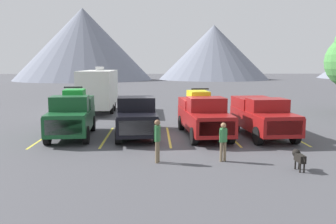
# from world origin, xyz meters

# --- Properties ---
(ground_plane) EXTENTS (240.00, 240.00, 0.00)m
(ground_plane) POSITION_xyz_m (0.00, 0.00, 0.00)
(ground_plane) COLOR #47474C
(pickup_truck_a) EXTENTS (2.46, 5.35, 2.65)m
(pickup_truck_a) POSITION_xyz_m (-5.17, 0.44, 1.22)
(pickup_truck_a) COLOR #144723
(pickup_truck_a) RESTS_ON ground
(pickup_truck_b) EXTENTS (2.52, 5.94, 2.17)m
(pickup_truck_b) POSITION_xyz_m (-1.78, 0.67, 1.13)
(pickup_truck_b) COLOR black
(pickup_truck_b) RESTS_ON ground
(pickup_truck_c) EXTENTS (2.48, 6.01, 2.53)m
(pickup_truck_c) POSITION_xyz_m (1.88, 0.47, 1.17)
(pickup_truck_c) COLOR maroon
(pickup_truck_c) RESTS_ON ground
(pickup_truck_d) EXTENTS (2.50, 5.52, 2.11)m
(pickup_truck_d) POSITION_xyz_m (5.01, 0.10, 1.14)
(pickup_truck_d) COLOR maroon
(pickup_truck_d) RESTS_ON ground
(lot_stripe_a) EXTENTS (0.12, 5.50, 0.01)m
(lot_stripe_a) POSITION_xyz_m (-6.63, 0.23, 0.00)
(lot_stripe_a) COLOR gold
(lot_stripe_a) RESTS_ON ground
(lot_stripe_b) EXTENTS (0.12, 5.50, 0.01)m
(lot_stripe_b) POSITION_xyz_m (-3.31, 0.23, 0.00)
(lot_stripe_b) COLOR gold
(lot_stripe_b) RESTS_ON ground
(lot_stripe_c) EXTENTS (0.12, 5.50, 0.01)m
(lot_stripe_c) POSITION_xyz_m (0.00, 0.23, 0.00)
(lot_stripe_c) COLOR gold
(lot_stripe_c) RESTS_ON ground
(lot_stripe_d) EXTENTS (0.12, 5.50, 0.01)m
(lot_stripe_d) POSITION_xyz_m (3.31, 0.23, 0.00)
(lot_stripe_d) COLOR gold
(lot_stripe_d) RESTS_ON ground
(lot_stripe_e) EXTENTS (0.12, 5.50, 0.01)m
(lot_stripe_e) POSITION_xyz_m (6.63, 0.23, 0.00)
(lot_stripe_e) COLOR gold
(lot_stripe_e) RESTS_ON ground
(camper_trailer_a) EXTENTS (2.47, 7.54, 3.65)m
(camper_trailer_a) POSITION_xyz_m (-5.21, 10.05, 1.93)
(camper_trailer_a) COLOR silver
(camper_trailer_a) RESTS_ON ground
(person_a) EXTENTS (0.26, 0.37, 1.72)m
(person_a) POSITION_xyz_m (-0.64, -4.91, 0.99)
(person_a) COLOR #726047
(person_a) RESTS_ON ground
(person_b) EXTENTS (0.33, 0.25, 1.58)m
(person_b) POSITION_xyz_m (1.99, -4.84, 0.91)
(person_b) COLOR #726047
(person_b) RESTS_ON ground
(dog) EXTENTS (0.30, 0.90, 0.74)m
(dog) POSITION_xyz_m (4.55, -6.12, 0.50)
(dog) COLOR black
(dog) RESTS_ON ground
(mountain_ridge) EXTENTS (161.16, 39.76, 16.95)m
(mountain_ridge) POSITION_xyz_m (3.36, 71.64, 7.18)
(mountain_ridge) COLOR slate
(mountain_ridge) RESTS_ON ground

